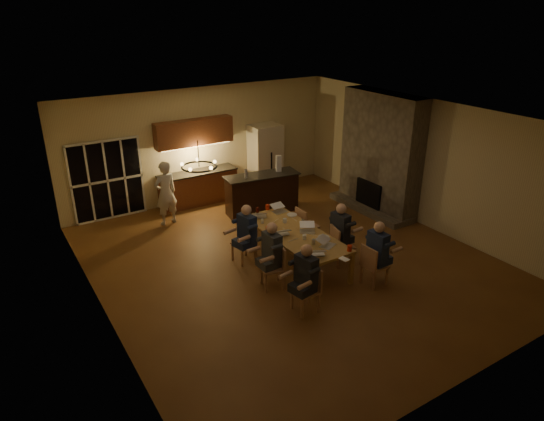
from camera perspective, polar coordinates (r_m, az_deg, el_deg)
The scene contains 45 objects.
floor at distance 10.85m, azimuth 2.13°, elevation -5.91°, with size 9.00×9.00×0.00m, color brown.
back_wall at distance 13.94m, azimuth -8.35°, elevation 7.68°, with size 8.00×0.04×3.20m, color beige.
left_wall at distance 8.73m, azimuth -20.14°, elevation -3.23°, with size 0.04×9.00×3.20m, color beige.
right_wall at distance 12.76m, azimuth 17.43°, elevation 5.39°, with size 0.04×9.00×3.20m, color beige.
ceiling at distance 9.70m, azimuth 2.41°, elevation 10.95°, with size 8.00×9.00×0.04m, color white.
french_doors at distance 13.25m, azimuth -18.81°, elevation 3.34°, with size 1.86×0.08×2.10m, color black.
fireplace at distance 13.30m, azimuth 12.65°, elevation 6.61°, with size 0.58×2.50×3.20m, color #665B50.
kitchenette at distance 13.65m, azimuth -8.85°, elevation 5.57°, with size 2.24×0.68×2.40m, color brown, non-canonical shape.
refrigerator at distance 14.63m, azimuth -0.79°, elevation 6.22°, with size 0.90×0.68×2.00m, color beige.
dining_table at distance 10.58m, azimuth 2.67°, elevation -4.41°, with size 1.10×2.73×0.75m, color #A68042.
bar_island at distance 13.09m, azimuth -1.20°, elevation 2.00°, with size 2.01×0.68×1.08m, color black.
chair_left_near at distance 9.00m, azimuth 3.97°, elevation -9.32°, with size 0.44×0.44×0.89m, color tan, non-canonical shape.
chair_left_mid at distance 9.69m, azimuth 0.02°, elevation -6.69°, with size 0.44×0.44×0.89m, color tan, non-canonical shape.
chair_left_far at distance 10.64m, azimuth -3.35°, elevation -3.85°, with size 0.44×0.44×0.89m, color tan, non-canonical shape.
chair_right_near at distance 9.99m, azimuth 12.01°, elevation -6.28°, with size 0.44×0.44×0.89m, color tan, non-canonical shape.
chair_right_mid at distance 10.65m, azimuth 8.31°, elevation -4.04°, with size 0.44×0.44×0.89m, color tan, non-canonical shape.
chair_right_far at distance 11.48m, azimuth 4.19°, elevation -1.73°, with size 0.44×0.44×0.89m, color tan, non-canonical shape.
person_left_near at distance 8.86m, azimuth 4.01°, elevation -8.01°, with size 0.60×0.60×1.38m, color black, non-canonical shape.
person_right_near at distance 9.90m, azimuth 12.25°, elevation -4.96°, with size 0.60×0.60×1.38m, color #1F294D, non-canonical shape.
person_left_mid at distance 9.64m, azimuth -0.01°, elevation -5.19°, with size 0.60×0.60×1.38m, color #33383D, non-canonical shape.
person_right_mid at distance 10.60m, azimuth 7.98°, elevation -2.67°, with size 0.60×0.60×1.38m, color black, non-canonical shape.
person_left_far at distance 10.45m, azimuth -2.96°, elevation -2.86°, with size 0.60×0.60×1.38m, color #1F294D, non-canonical shape.
standing_person at distance 12.59m, azimuth -12.40°, elevation 2.01°, with size 0.61×0.40×1.67m, color silver.
chandelier at distance 8.25m, azimuth -8.57°, elevation 5.12°, with size 0.61×0.61×0.03m, color black.
laptop_a at distance 9.52m, azimuth 5.24°, elevation -4.53°, with size 0.32×0.28×0.23m, color silver, non-canonical shape.
laptop_b at distance 9.85m, azimuth 6.59°, elevation -3.59°, with size 0.32×0.28×0.23m, color silver, non-canonical shape.
laptop_c at distance 10.28m, azimuth 1.05°, elevation -2.22°, with size 0.32×0.28×0.23m, color silver, non-canonical shape.
laptop_d at distance 10.41m, azimuth 4.19°, elevation -1.94°, with size 0.32×0.28×0.23m, color silver, non-canonical shape.
laptop_e at distance 11.12m, azimuth -1.49°, elevation -0.19°, with size 0.32×0.28×0.23m, color silver, non-canonical shape.
laptop_f at distance 11.36m, azimuth 0.94°, elevation 0.36°, with size 0.32×0.28×0.23m, color silver, non-canonical shape.
mug_front at distance 10.11m, azimuth 3.84°, elevation -3.13°, with size 0.08×0.08×0.10m, color silver.
mug_mid at distance 10.83m, azimuth 1.51°, elevation -1.20°, with size 0.08×0.08×0.10m, color silver.
mug_back at distance 10.81m, azimuth -1.16°, elevation -1.24°, with size 0.07×0.07×0.10m, color silver.
redcup_near at distance 9.74m, azimuth 9.11°, elevation -4.40°, with size 0.09×0.09×0.12m, color red.
redcup_mid at distance 10.41m, azimuth -0.50°, elevation -2.18°, with size 0.09×0.09×0.12m, color red.
redcup_far at distance 11.52m, azimuth -0.53°, elevation 0.40°, with size 0.10×0.10×0.12m, color red.
can_silver at distance 9.90m, azimuth 4.90°, elevation -3.71°, with size 0.07×0.07×0.12m, color #B2B2B7.
can_cola at distance 11.36m, azimuth -1.73°, elevation 0.05°, with size 0.07×0.07×0.12m, color #3F0F0C.
can_right at distance 10.75m, azimuth 3.64°, elevation -1.37°, with size 0.07×0.07×0.12m, color #B2B2B7.
plate_near at distance 10.23m, azimuth 6.10°, elevation -3.13°, with size 0.25×0.25×0.02m, color silver.
plate_left at distance 9.64m, azimuth 4.04°, elevation -4.78°, with size 0.24×0.24×0.02m, color silver.
plate_far at distance 11.24m, azimuth 2.38°, elevation -0.50°, with size 0.24×0.24×0.02m, color silver.
notepad at distance 9.44m, azimuth 8.48°, elevation -5.68°, with size 0.14×0.19×0.01m, color white.
bar_bottle at distance 12.63m, azimuth -3.08°, elevation 4.35°, with size 0.07×0.07×0.24m, color #99999E.
bar_blender at distance 13.11m, azimuth 0.78°, elevation 5.56°, with size 0.14×0.14×0.44m, color silver.
Camera 1 is at (-5.38, -7.80, 5.28)m, focal length 32.00 mm.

